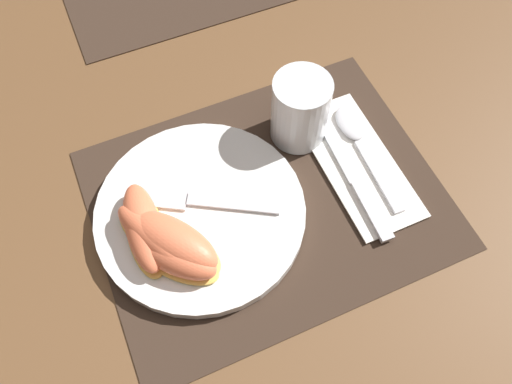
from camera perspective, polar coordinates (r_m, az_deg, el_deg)
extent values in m
plane|color=brown|center=(0.64, 1.37, -0.85)|extent=(3.00, 3.00, 0.00)
cube|color=#38281E|center=(0.63, 1.37, -0.76)|extent=(0.43, 0.34, 0.00)
cylinder|color=white|center=(0.62, -6.36, -2.37)|extent=(0.26, 0.26, 0.02)
cylinder|color=silver|center=(0.65, 5.05, 9.32)|extent=(0.07, 0.07, 0.10)
cylinder|color=yellow|center=(0.67, 4.88, 7.99)|extent=(0.06, 0.06, 0.05)
cube|color=white|center=(0.67, 11.60, 3.10)|extent=(0.09, 0.21, 0.00)
cube|color=silver|center=(0.63, 13.11, -2.03)|extent=(0.02, 0.09, 0.01)
cube|color=silver|center=(0.68, 9.00, 5.59)|extent=(0.03, 0.13, 0.01)
cube|color=silver|center=(0.66, 13.85, 1.87)|extent=(0.02, 0.11, 0.01)
ellipsoid|color=silver|center=(0.70, 10.67, 7.76)|extent=(0.04, 0.06, 0.01)
cube|color=silver|center=(0.61, -2.58, -1.58)|extent=(0.11, 0.07, 0.00)
cube|color=silver|center=(0.62, -11.06, -0.69)|extent=(0.07, 0.06, 0.00)
ellipsoid|color=#F7C656|center=(0.61, -12.50, -4.48)|extent=(0.06, 0.13, 0.01)
ellipsoid|color=#F2754C|center=(0.59, -12.76, -3.92)|extent=(0.05, 0.12, 0.04)
ellipsoid|color=#F7C656|center=(0.59, -10.91, -6.05)|extent=(0.09, 0.14, 0.01)
ellipsoid|color=#F2754C|center=(0.58, -11.17, -5.46)|extent=(0.09, 0.13, 0.04)
ellipsoid|color=#F7C656|center=(0.59, -9.29, -6.17)|extent=(0.12, 0.13, 0.01)
ellipsoid|color=#F2754C|center=(0.57, -9.54, -5.53)|extent=(0.11, 0.13, 0.04)
ellipsoid|color=#F7C656|center=(0.58, -8.79, -7.84)|extent=(0.10, 0.10, 0.01)
ellipsoid|color=#F2754C|center=(0.57, -8.98, -7.32)|extent=(0.10, 0.10, 0.04)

